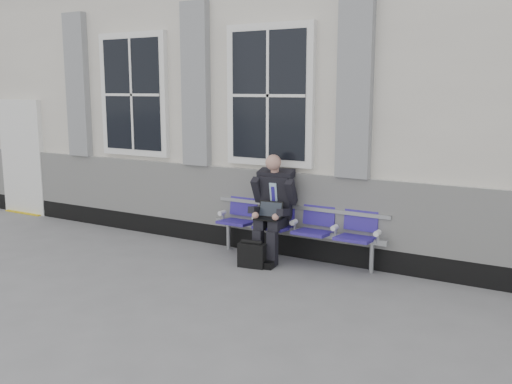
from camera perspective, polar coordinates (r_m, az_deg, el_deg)
The scene contains 5 objects.
ground at distance 7.35m, azimuth -6.73°, elevation -8.35°, with size 70.00×70.00×0.00m, color slate.
station_building at distance 9.96m, azimuth 5.25°, elevation 9.53°, with size 14.40×4.40×4.49m.
bench at distance 7.85m, azimuth 4.03°, elevation -2.92°, with size 2.60×0.47×0.91m.
businessman at distance 7.81m, azimuth 1.74°, elevation -1.19°, with size 0.63×0.84×1.47m.
briefcase at distance 7.61m, azimuth -0.42°, elevation -6.30°, with size 0.38×0.21×0.37m.
Camera 1 is at (4.26, -5.52, 2.33)m, focal length 40.00 mm.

